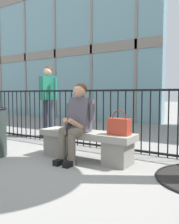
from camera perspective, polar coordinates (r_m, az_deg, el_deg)
The scene contains 7 objects.
ground_plane at distance 3.91m, azimuth -0.81°, elevation -11.11°, with size 60.00×60.00×0.00m, color gray.
stone_bench at distance 3.85m, azimuth -0.82°, elevation -7.22°, with size 1.60×0.44×0.45m.
seated_person_with_phone at distance 3.74m, azimuth -2.98°, elevation -1.69°, with size 0.52×0.66×1.21m.
handbag_on_bench at distance 3.51m, azimuth 6.99°, elevation -3.32°, with size 0.32×0.16×0.36m.
bystander_at_railing at distance 5.97m, azimuth -9.73°, elevation 3.86°, with size 0.55×0.43×1.71m.
plaza_railing at distance 4.50m, azimuth 4.96°, elevation -1.75°, with size 9.08×0.04×1.12m.
building_facade_left at distance 11.52m, azimuth -7.50°, elevation 21.79°, with size 9.39×0.43×9.00m.
Camera 1 is at (2.10, -3.13, 1.04)m, focal length 38.80 mm.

